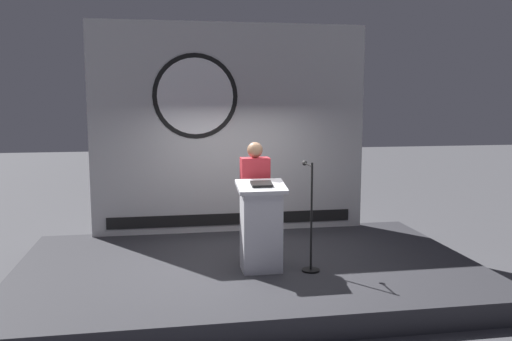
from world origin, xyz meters
TOP-DOWN VIEW (x-y plane):
  - ground_plane at (0.00, 0.00)m, footprint 40.00×40.00m
  - stage_platform at (0.00, 0.00)m, footprint 6.40×4.00m
  - banner_display at (-0.02, 1.85)m, footprint 4.71×0.12m
  - podium at (0.12, -0.38)m, footprint 0.64×0.50m
  - speaker_person at (0.12, 0.10)m, footprint 0.40×0.26m
  - microphone_stand at (0.77, -0.48)m, footprint 0.24×0.53m

SIDE VIEW (x-z plane):
  - ground_plane at x=0.00m, z-range 0.00..0.00m
  - stage_platform at x=0.00m, z-range 0.00..0.30m
  - microphone_stand at x=0.77m, z-range 0.08..1.55m
  - podium at x=0.12m, z-range 0.29..1.51m
  - speaker_person at x=0.12m, z-range 0.32..2.02m
  - banner_display at x=-0.02m, z-range 0.30..3.87m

